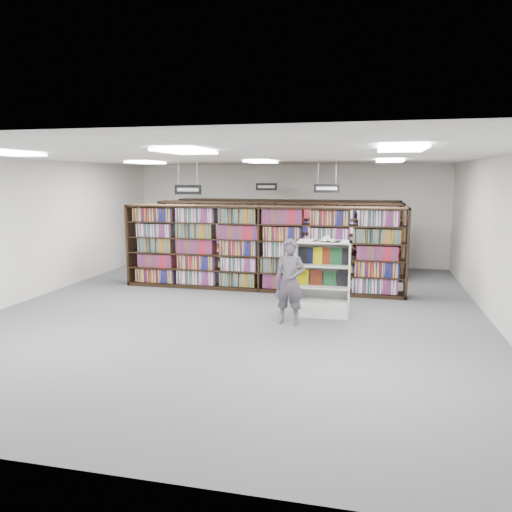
% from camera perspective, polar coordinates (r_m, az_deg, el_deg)
% --- Properties ---
extents(floor, '(12.00, 12.00, 0.00)m').
position_cam_1_polar(floor, '(10.63, -1.81, -6.23)').
color(floor, '#505055').
rests_on(floor, ground).
extents(ceiling, '(10.00, 12.00, 0.10)m').
position_cam_1_polar(ceiling, '(10.27, -1.90, 11.27)').
color(ceiling, silver).
rests_on(ceiling, wall_back).
extents(wall_back, '(10.00, 0.10, 3.20)m').
position_cam_1_polar(wall_back, '(16.17, 3.66, 4.74)').
color(wall_back, silver).
rests_on(wall_back, ground).
extents(wall_front, '(10.00, 0.10, 3.20)m').
position_cam_1_polar(wall_front, '(4.87, -20.49, -5.70)').
color(wall_front, silver).
rests_on(wall_front, ground).
extents(wall_left, '(0.10, 12.00, 3.20)m').
position_cam_1_polar(wall_left, '(12.58, -24.47, 2.75)').
color(wall_left, silver).
rests_on(wall_left, ground).
extents(wall_right, '(0.10, 12.00, 3.20)m').
position_cam_1_polar(wall_right, '(10.25, 26.26, 1.39)').
color(wall_right, silver).
rests_on(wall_right, ground).
extents(bookshelf_row_near, '(7.00, 0.60, 2.10)m').
position_cam_1_polar(bookshelf_row_near, '(12.33, 0.56, 0.87)').
color(bookshelf_row_near, black).
rests_on(bookshelf_row_near, floor).
extents(bookshelf_row_mid, '(7.00, 0.60, 2.10)m').
position_cam_1_polar(bookshelf_row_mid, '(14.27, 2.31, 1.97)').
color(bookshelf_row_mid, black).
rests_on(bookshelf_row_mid, floor).
extents(bookshelf_row_far, '(7.00, 0.60, 2.10)m').
position_cam_1_polar(bookshelf_row_far, '(15.93, 3.46, 2.69)').
color(bookshelf_row_far, black).
rests_on(bookshelf_row_far, floor).
extents(aisle_sign_left, '(0.65, 0.02, 0.80)m').
position_cam_1_polar(aisle_sign_left, '(11.68, -7.79, 7.63)').
color(aisle_sign_left, '#B2B2B7').
rests_on(aisle_sign_left, ceiling).
extents(aisle_sign_right, '(0.65, 0.02, 0.80)m').
position_cam_1_polar(aisle_sign_right, '(12.96, 8.09, 7.75)').
color(aisle_sign_right, '#B2B2B7').
rests_on(aisle_sign_right, ceiling).
extents(aisle_sign_center, '(0.65, 0.02, 0.80)m').
position_cam_1_polar(aisle_sign_center, '(15.24, 1.19, 8.00)').
color(aisle_sign_center, '#B2B2B7').
rests_on(aisle_sign_center, ceiling).
extents(troffer_front_left, '(0.60, 1.20, 0.04)m').
position_cam_1_polar(troffer_front_left, '(8.94, -26.61, 10.43)').
color(troffer_front_left, white).
rests_on(troffer_front_left, ceiling).
extents(troffer_front_center, '(0.60, 1.20, 0.04)m').
position_cam_1_polar(troffer_front_center, '(7.41, -8.05, 11.77)').
color(troffer_front_center, white).
rests_on(troffer_front_center, ceiling).
extents(troffer_front_right, '(0.60, 1.20, 0.04)m').
position_cam_1_polar(troffer_front_right, '(6.93, 16.31, 11.71)').
color(troffer_front_right, white).
rests_on(troffer_front_right, ceiling).
extents(troffer_back_left, '(0.60, 1.20, 0.04)m').
position_cam_1_polar(troffer_back_left, '(13.19, -12.47, 10.38)').
color(troffer_back_left, white).
rests_on(troffer_back_left, ceiling).
extents(troffer_back_center, '(0.60, 1.20, 0.04)m').
position_cam_1_polar(troffer_back_center, '(12.21, 0.57, 10.72)').
color(troffer_back_center, white).
rests_on(troffer_back_center, ceiling).
extents(troffer_back_right, '(0.60, 1.20, 0.04)m').
position_cam_1_polar(troffer_back_right, '(11.92, 15.04, 10.46)').
color(troffer_back_right, white).
rests_on(troffer_back_right, ceiling).
extents(endcap_display, '(1.12, 0.59, 1.53)m').
position_cam_1_polar(endcap_display, '(10.27, 7.60, -3.92)').
color(endcap_display, white).
rests_on(endcap_display, floor).
extents(open_book, '(0.56, 0.36, 0.12)m').
position_cam_1_polar(open_book, '(9.98, 8.08, 1.85)').
color(open_book, black).
rests_on(open_book, endcap_display).
extents(shopper, '(0.63, 0.45, 1.64)m').
position_cam_1_polar(shopper, '(9.53, 3.88, -2.94)').
color(shopper, '#4B4751').
rests_on(shopper, floor).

